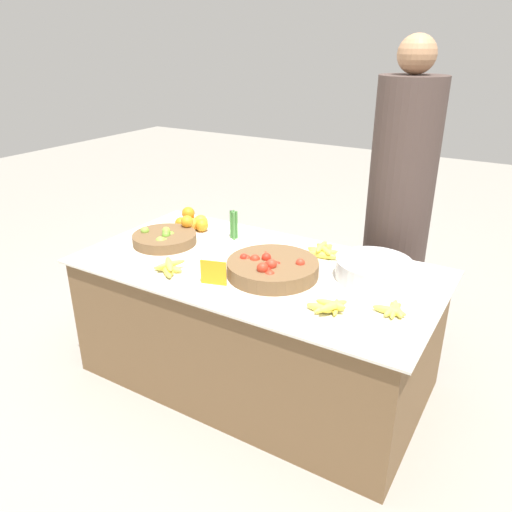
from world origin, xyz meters
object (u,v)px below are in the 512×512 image
Objects in this scene: lime_bowl at (165,238)px; tomato_basket at (272,268)px; price_sign at (213,273)px; metal_bowl at (374,270)px; vendor_person at (398,210)px.

tomato_basket is (0.68, -0.04, 0.01)m from lime_bowl.
metal_bowl is at bearing 19.22° from price_sign.
lime_bowl is at bearing -171.40° from metal_bowl.
lime_bowl is 0.68m from tomato_basket.
vendor_person is at bearing 98.00° from metal_bowl.
vendor_person is (0.31, 0.86, 0.09)m from tomato_basket.
tomato_basket is 0.28m from price_sign.
tomato_basket is at bearing 33.88° from price_sign.
metal_bowl is 0.72m from price_sign.
tomato_basket reaches higher than metal_bowl.
vendor_person is at bearing 39.54° from lime_bowl.
lime_bowl is 0.98× the size of metal_bowl.
price_sign is at bearing -26.99° from lime_bowl.
lime_bowl is 2.90× the size of price_sign.
vendor_person reaches higher than lime_bowl.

